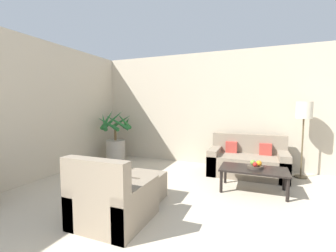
# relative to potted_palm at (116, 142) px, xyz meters

# --- Properties ---
(wall_back) EXTENTS (8.51, 0.06, 2.70)m
(wall_back) POSITION_rel_potted_palm_xyz_m (2.93, 0.67, 0.85)
(wall_back) COLOR beige
(wall_back) RESTS_ON ground_plane
(potted_palm) EXTENTS (0.91, 0.91, 1.35)m
(potted_palm) POSITION_rel_potted_palm_xyz_m (0.00, 0.00, 0.00)
(potted_palm) COLOR #ADA393
(potted_palm) RESTS_ON ground_plane
(sofa_loveseat) EXTENTS (1.52, 0.84, 0.81)m
(sofa_loveseat) POSITION_rel_potted_palm_xyz_m (3.19, 0.08, -0.23)
(sofa_loveseat) COLOR gray
(sofa_loveseat) RESTS_ON ground_plane
(floor_lamp) EXTENTS (0.30, 0.30, 1.51)m
(floor_lamp) POSITION_rel_potted_palm_xyz_m (4.19, 0.28, 0.76)
(floor_lamp) COLOR brown
(floor_lamp) RESTS_ON ground_plane
(coffee_table) EXTENTS (1.07, 0.58, 0.39)m
(coffee_table) POSITION_rel_potted_palm_xyz_m (3.32, -0.85, -0.16)
(coffee_table) COLOR black
(coffee_table) RESTS_ON ground_plane
(fruit_bowl) EXTENTS (0.26, 0.26, 0.05)m
(fruit_bowl) POSITION_rel_potted_palm_xyz_m (3.35, -0.82, -0.09)
(fruit_bowl) COLOR #42382D
(fruit_bowl) RESTS_ON coffee_table
(apple_red) EXTENTS (0.07, 0.07, 0.07)m
(apple_red) POSITION_rel_potted_palm_xyz_m (3.35, -0.90, -0.03)
(apple_red) COLOR red
(apple_red) RESTS_ON fruit_bowl
(apple_green) EXTENTS (0.08, 0.08, 0.08)m
(apple_green) POSITION_rel_potted_palm_xyz_m (3.31, -0.79, -0.02)
(apple_green) COLOR olive
(apple_green) RESTS_ON fruit_bowl
(orange_fruit) EXTENTS (0.09, 0.09, 0.09)m
(orange_fruit) POSITION_rel_potted_palm_xyz_m (3.40, -0.82, -0.02)
(orange_fruit) COLOR orange
(orange_fruit) RESTS_ON fruit_bowl
(armchair) EXTENTS (0.82, 0.85, 0.86)m
(armchair) POSITION_rel_potted_palm_xyz_m (1.75, -2.57, -0.23)
(armchair) COLOR gray
(armchair) RESTS_ON ground_plane
(ottoman) EXTENTS (0.58, 0.45, 0.40)m
(ottoman) POSITION_rel_potted_palm_xyz_m (1.77, -1.78, -0.30)
(ottoman) COLOR gray
(ottoman) RESTS_ON ground_plane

